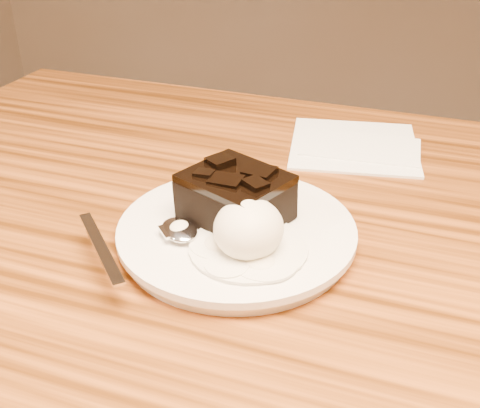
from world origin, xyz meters
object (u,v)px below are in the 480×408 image
(brownie, at_px, (236,200))
(spoon, at_px, (179,231))
(ice_cream_scoop, at_px, (249,229))
(napkin, at_px, (354,145))
(plate, at_px, (237,234))

(brownie, distance_m, spoon, 0.07)
(brownie, xyz_separation_m, ice_cream_scoop, (0.03, -0.05, 0.00))
(brownie, height_order, napkin, brownie)
(plate, xyz_separation_m, spoon, (-0.05, -0.04, 0.02))
(brownie, relative_size, ice_cream_scoop, 1.36)
(plate, bearing_deg, spoon, -142.45)
(brownie, bearing_deg, napkin, 73.35)
(plate, xyz_separation_m, brownie, (-0.01, 0.01, 0.03))
(spoon, relative_size, napkin, 1.12)
(ice_cream_scoop, bearing_deg, brownie, 122.21)
(plate, distance_m, brownie, 0.04)
(plate, relative_size, spoon, 1.28)
(ice_cream_scoop, height_order, napkin, ice_cream_scoop)
(brownie, distance_m, ice_cream_scoop, 0.06)
(brownie, bearing_deg, ice_cream_scoop, -57.79)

